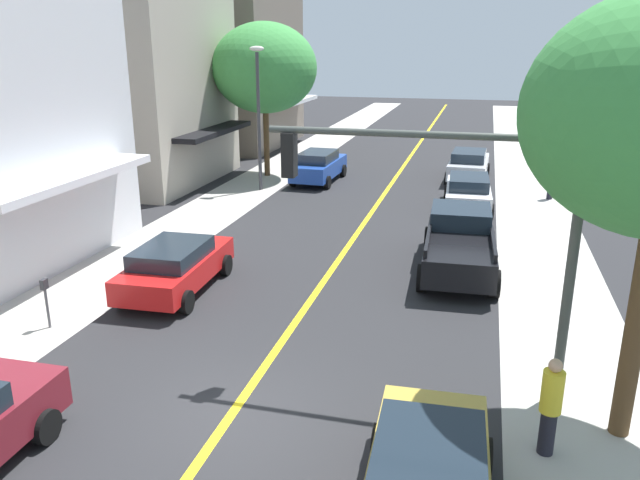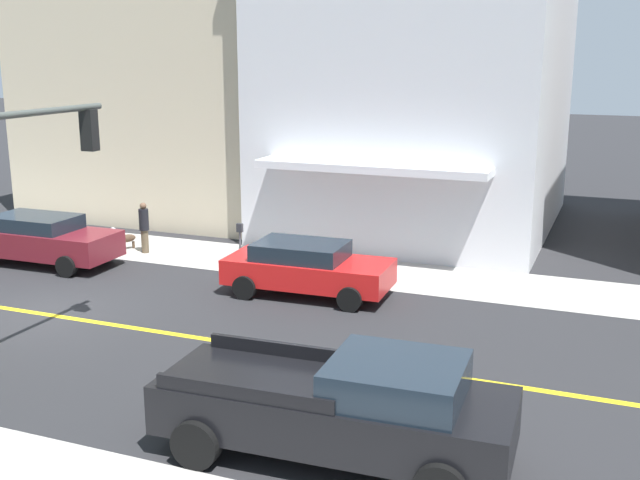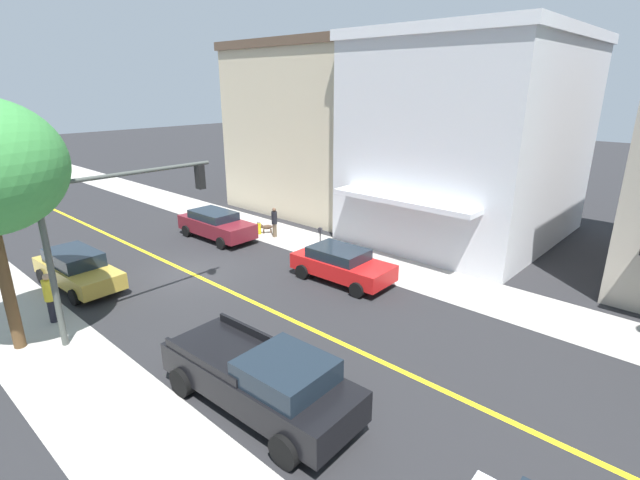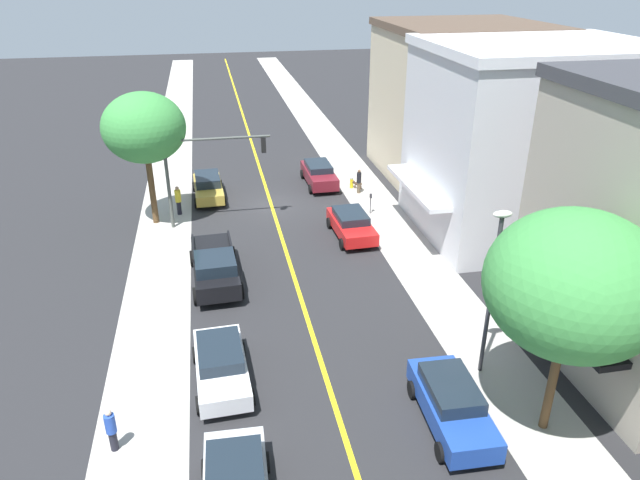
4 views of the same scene
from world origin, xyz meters
The scene contains 16 objects.
ground_plane centered at (0.00, 0.00, 0.00)m, with size 140.00×140.00×0.00m, color #262628.
sidewalk_right centered at (6.62, 0.00, 0.00)m, with size 3.11×126.00×0.01m, color #ADA8A0.
road_centerline_stripe centered at (0.00, 0.00, 0.00)m, with size 0.20×126.00×0.00m, color yellow.
pale_office_building centered at (-13.85, 18.75, 5.41)m, with size 11.09×9.25×10.81m.
corner_shop_building centered at (-13.85, 30.93, 7.29)m, with size 11.54×10.39×14.57m.
street_tree_right_corner centered at (-6.73, 21.50, 5.55)m, with size 5.34×5.34×7.83m.
parking_meter centered at (-5.90, 2.52, 0.86)m, with size 0.12×0.18×1.30m.
traffic_light_mast centered at (4.11, 2.30, 3.91)m, with size 6.05×0.32×5.81m.
street_lamp centered at (-5.94, 18.27, 4.10)m, with size 0.70×0.36×6.66m.
red_sedan_left_curb centered at (-3.93, 5.56, 0.77)m, with size 2.20×4.48×1.44m.
silver_sedan_right_curb centered at (3.68, 23.03, 0.81)m, with size 2.18×4.65×1.55m.
white_sedan_right_curb centered at (3.86, 17.03, 0.78)m, with size 2.18×4.53×1.47m.
blue_sedan_left_curb centered at (-3.68, 20.72, 0.82)m, with size 2.12×4.62×1.57m.
black_pickup_truck centered at (3.84, 9.44, 0.91)m, with size 2.49×5.76×1.79m.
pedestrian_yellow_shirt centered at (5.78, 0.38, 0.97)m, with size 0.37×0.37×1.83m.
pedestrian_blue_shirt centered at (7.42, 19.80, 0.86)m, with size 0.34×0.34×1.63m.
Camera 1 is at (4.31, -9.64, 6.92)m, focal length 35.13 mm.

